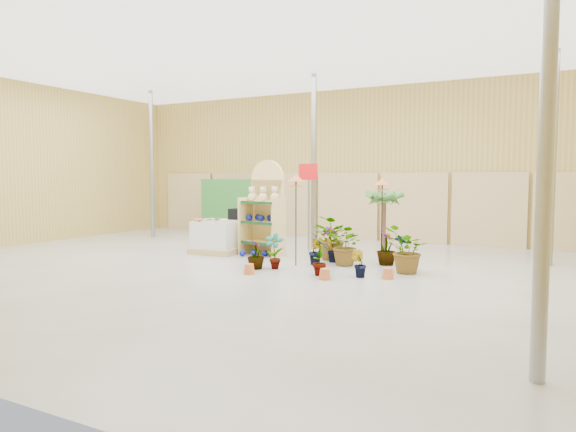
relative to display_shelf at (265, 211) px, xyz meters
name	(u,v)px	position (x,y,z in m)	size (l,w,h in m)	color
room	(263,161)	(0.62, -1.16, 1.17)	(15.20, 12.10, 4.70)	gray
display_shelf	(265,211)	(0.00, 0.00, 0.00)	(1.03, 0.73, 2.28)	#D9BD73
teddy_bears	(264,195)	(0.02, -0.11, 0.40)	(0.84, 0.21, 0.35)	beige
gazing_balls_shelf	(262,218)	(0.00, -0.14, -0.15)	(0.84, 0.29, 0.16)	navy
gazing_balls_floor	(254,253)	(-0.08, -0.42, -0.97)	(0.63, 0.39, 0.15)	navy
pallet_stack	(217,237)	(-1.14, -0.41, -0.64)	(1.18, 1.00, 0.83)	tan
charcoal_planters	(238,229)	(-1.62, 1.23, -0.62)	(0.80, 0.50, 1.00)	black
trellis_stock	(229,207)	(-3.18, 3.13, -0.14)	(2.00, 0.30, 1.80)	#2D742D
offer_sign	(308,189)	(0.72, 0.91, 0.53)	(0.50, 0.08, 2.20)	gray
bird_table_front	(296,181)	(1.38, -1.10, 0.74)	(0.34, 0.34, 1.92)	black
bird_table_right	(382,185)	(2.90, -0.01, 0.67)	(0.34, 0.34, 1.84)	black
bird_table_back	(267,187)	(-1.54, 2.74, 0.54)	(0.34, 0.34, 1.70)	black
palm	(384,197)	(2.66, 0.93, 0.36)	(0.70, 0.70, 1.65)	brown
potted_plant_0	(274,251)	(1.17, -1.65, -0.67)	(0.39, 0.26, 0.73)	#3D752F
potted_plant_1	(316,251)	(1.73, -0.83, -0.74)	(0.34, 0.27, 0.61)	#3D752F
potted_plant_2	(347,245)	(2.32, -0.58, -0.61)	(0.78, 0.68, 0.87)	#3D752F
potted_plant_3	(386,248)	(3.05, -0.13, -0.68)	(0.41, 0.41, 0.73)	#3D752F
potted_plant_4	(401,249)	(3.25, 0.28, -0.73)	(0.33, 0.22, 0.63)	#3D752F
potted_plant_5	(332,250)	(1.89, -0.36, -0.77)	(0.30, 0.24, 0.55)	#3D752F
potted_plant_6	(333,238)	(1.78, -0.01, -0.54)	(0.91, 0.78, 1.01)	#3D752F
potted_plant_7	(256,254)	(0.83, -1.82, -0.74)	(0.34, 0.34, 0.61)	#3D752F
potted_plant_8	(320,254)	(2.28, -1.87, -0.63)	(0.43, 0.29, 0.82)	#3D752F
potted_plant_9	(359,264)	(2.99, -1.68, -0.78)	(0.28, 0.23, 0.52)	#3D752F
potted_plant_10	(407,250)	(3.68, -0.90, -0.58)	(0.82, 0.71, 0.91)	#3D752F
potted_plant_11	(329,242)	(1.58, 0.23, -0.68)	(0.40, 0.40, 0.72)	#3D752F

